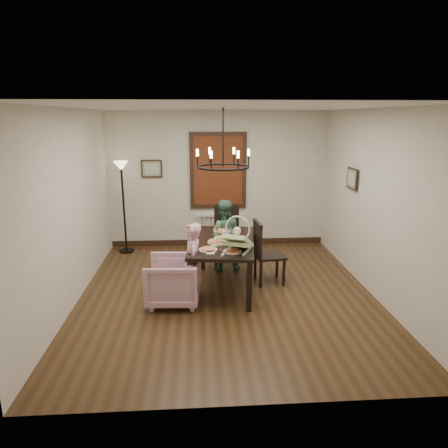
{
  "coord_description": "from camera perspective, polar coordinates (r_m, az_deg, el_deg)",
  "views": [
    {
      "loc": [
        -0.42,
        -5.71,
        2.68
      ],
      "look_at": [
        -0.02,
        0.29,
        1.05
      ],
      "focal_mm": 32.0,
      "sensor_mm": 36.0,
      "label": 1
    }
  ],
  "objects": [
    {
      "name": "baby_bouncer",
      "position": [
        5.73,
        2.0,
        -2.21
      ],
      "size": [
        0.58,
        0.66,
        0.36
      ],
      "primitive_type": null,
      "rotation": [
        0.0,
        0.0,
        -0.41
      ],
      "color": "beige",
      "rests_on": "dining_table"
    },
    {
      "name": "window_blinds",
      "position": [
        8.25,
        -0.84,
        7.63
      ],
      "size": [
        1.0,
        0.03,
        1.4
      ],
      "primitive_type": "cube",
      "color": "brown",
      "rests_on": "room_shell"
    },
    {
      "name": "picture_right",
      "position": [
        7.19,
        17.83,
        6.2
      ],
      "size": [
        0.03,
        0.42,
        0.36
      ],
      "primitive_type": "cube",
      "rotation": [
        0.0,
        0.0,
        1.57
      ],
      "color": "black",
      "rests_on": "room_shell"
    },
    {
      "name": "chair_far",
      "position": [
        7.44,
        0.34,
        -1.59
      ],
      "size": [
        0.51,
        0.51,
        1.07
      ],
      "primitive_type": null,
      "rotation": [
        0.0,
        0.0,
        -0.09
      ],
      "color": "black",
      "rests_on": "room_shell"
    },
    {
      "name": "floor_lamp",
      "position": [
        8.19,
        -14.11,
        2.14
      ],
      "size": [
        0.3,
        0.3,
        1.8
      ],
      "primitive_type": null,
      "color": "black",
      "rests_on": "room_shell"
    },
    {
      "name": "drinking_glass",
      "position": [
        6.33,
        1.24,
        -1.5
      ],
      "size": [
        0.07,
        0.07,
        0.14
      ],
      "primitive_type": "cylinder",
      "color": "silver",
      "rests_on": "dining_table"
    },
    {
      "name": "seated_man",
      "position": [
        7.08,
        -0.12,
        -2.49
      ],
      "size": [
        0.53,
        0.42,
        1.07
      ],
      "primitive_type": "imported",
      "rotation": [
        0.0,
        0.0,
        3.11
      ],
      "color": "#416D50",
      "rests_on": "room_shell"
    },
    {
      "name": "armchair",
      "position": [
        5.95,
        -7.36,
        -8.02
      ],
      "size": [
        0.81,
        0.79,
        0.7
      ],
      "primitive_type": "imported",
      "rotation": [
        0.0,
        0.0,
        -1.63
      ],
      "color": "#D2A1B8",
      "rests_on": "room_shell"
    },
    {
      "name": "salad_bowl",
      "position": [
        6.17,
        -0.12,
        -2.26
      ],
      "size": [
        0.33,
        0.33,
        0.08
      ],
      "primitive_type": "imported",
      "color": "white",
      "rests_on": "dining_table"
    },
    {
      "name": "dining_table",
      "position": [
        6.28,
        -0.11,
        -3.14
      ],
      "size": [
        1.16,
        1.8,
        0.79
      ],
      "rotation": [
        0.0,
        0.0,
        -0.13
      ],
      "color": "black",
      "rests_on": "room_shell"
    },
    {
      "name": "radiator",
      "position": [
        8.52,
        -0.82,
        -0.72
      ],
      "size": [
        0.92,
        0.12,
        0.62
      ],
      "primitive_type": null,
      "color": "silver",
      "rests_on": "room_shell"
    },
    {
      "name": "room_shell",
      "position": [
        6.22,
        0.17,
        3.29
      ],
      "size": [
        4.51,
        5.0,
        2.81
      ],
      "color": "#472D18",
      "rests_on": "ground"
    },
    {
      "name": "pizza_platter",
      "position": [
        6.14,
        -0.96,
        -2.53
      ],
      "size": [
        0.3,
        0.3,
        0.04
      ],
      "primitive_type": "cylinder",
      "color": "tan",
      "rests_on": "dining_table"
    },
    {
      "name": "chair_right",
      "position": [
        6.59,
        6.55,
        -3.97
      ],
      "size": [
        0.51,
        0.51,
        1.06
      ],
      "primitive_type": null,
      "rotation": [
        0.0,
        0.0,
        1.66
      ],
      "color": "black",
      "rests_on": "room_shell"
    },
    {
      "name": "elderly_woman",
      "position": [
        5.88,
        -4.5,
        -6.61
      ],
      "size": [
        0.26,
        0.38,
        1.0
      ],
      "primitive_type": "imported",
      "rotation": [
        0.0,
        0.0,
        -1.5
      ],
      "color": "#D395AB",
      "rests_on": "room_shell"
    },
    {
      "name": "chandelier",
      "position": [
        6.01,
        -0.12,
        8.19
      ],
      "size": [
        0.8,
        0.8,
        0.04
      ],
      "primitive_type": "torus",
      "color": "black",
      "rests_on": "room_shell"
    },
    {
      "name": "picture_back",
      "position": [
        8.29,
        -10.29,
        7.78
      ],
      "size": [
        0.42,
        0.03,
        0.36
      ],
      "primitive_type": "cube",
      "color": "black",
      "rests_on": "room_shell"
    }
  ]
}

